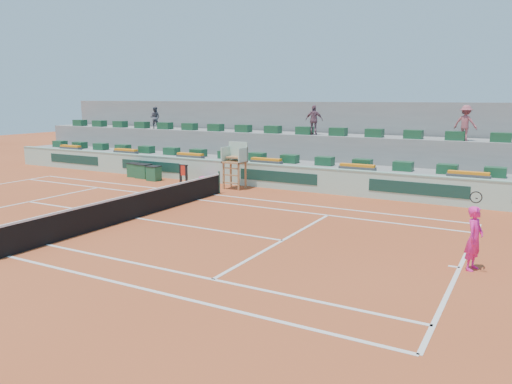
% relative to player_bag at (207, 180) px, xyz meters
% --- Properties ---
extents(ground, '(90.00, 90.00, 0.00)m').
position_rel_player_bag_xyz_m(ground, '(2.14, -7.94, -0.18)').
color(ground, '#983E1D').
rests_on(ground, ground).
extents(seating_tier_lower, '(36.00, 4.00, 1.20)m').
position_rel_player_bag_xyz_m(seating_tier_lower, '(2.14, 2.76, 0.42)').
color(seating_tier_lower, gray).
rests_on(seating_tier_lower, ground).
extents(seating_tier_upper, '(36.00, 2.40, 2.60)m').
position_rel_player_bag_xyz_m(seating_tier_upper, '(2.14, 4.36, 1.12)').
color(seating_tier_upper, gray).
rests_on(seating_tier_upper, ground).
extents(stadium_back_wall, '(36.00, 0.40, 4.40)m').
position_rel_player_bag_xyz_m(stadium_back_wall, '(2.14, 5.96, 2.02)').
color(stadium_back_wall, gray).
rests_on(stadium_back_wall, ground).
extents(player_bag, '(0.80, 0.35, 0.35)m').
position_rel_player_bag_xyz_m(player_bag, '(0.00, 0.00, 0.00)').
color(player_bag, '#F5208C').
rests_on(player_bag, ground).
extents(spectator_left, '(0.84, 0.74, 1.45)m').
position_rel_player_bag_xyz_m(spectator_left, '(-6.83, 3.90, 3.15)').
color(spectator_left, '#454551').
rests_on(spectator_left, seating_tier_upper).
extents(spectator_mid, '(1.03, 0.60, 1.64)m').
position_rel_player_bag_xyz_m(spectator_mid, '(4.73, 3.70, 3.24)').
color(spectator_mid, '#774F60').
rests_on(spectator_mid, seating_tier_upper).
extents(spectator_right, '(1.21, 0.86, 1.70)m').
position_rel_player_bag_xyz_m(spectator_right, '(12.55, 3.71, 3.27)').
color(spectator_right, '#994C55').
rests_on(spectator_right, seating_tier_upper).
extents(court_lines, '(23.89, 11.09, 0.01)m').
position_rel_player_bag_xyz_m(court_lines, '(2.14, -7.94, -0.17)').
color(court_lines, silver).
rests_on(court_lines, ground).
extents(tennis_net, '(0.10, 11.97, 1.10)m').
position_rel_player_bag_xyz_m(tennis_net, '(2.14, -7.94, 0.35)').
color(tennis_net, black).
rests_on(tennis_net, ground).
extents(advertising_hoarding, '(36.00, 0.34, 1.26)m').
position_rel_player_bag_xyz_m(advertising_hoarding, '(2.16, 0.55, 0.46)').
color(advertising_hoarding, '#A4CEB9').
rests_on(advertising_hoarding, ground).
extents(umpire_chair, '(1.10, 0.90, 2.40)m').
position_rel_player_bag_xyz_m(umpire_chair, '(2.14, -0.45, 1.37)').
color(umpire_chair, '#9A663A').
rests_on(umpire_chair, ground).
extents(seat_row_lower, '(32.90, 0.60, 0.44)m').
position_rel_player_bag_xyz_m(seat_row_lower, '(2.14, 1.86, 1.24)').
color(seat_row_lower, '#174729').
rests_on(seat_row_lower, seating_tier_lower).
extents(seat_row_upper, '(32.90, 0.60, 0.44)m').
position_rel_player_bag_xyz_m(seat_row_upper, '(2.14, 3.76, 2.64)').
color(seat_row_upper, '#174729').
rests_on(seat_row_upper, seating_tier_upper).
extents(flower_planters, '(26.80, 0.36, 0.28)m').
position_rel_player_bag_xyz_m(flower_planters, '(0.64, 1.06, 1.16)').
color(flower_planters, '#454545').
rests_on(flower_planters, seating_tier_lower).
extents(drink_cooler_a, '(0.72, 0.62, 0.84)m').
position_rel_player_bag_xyz_m(drink_cooler_a, '(-3.20, -0.63, 0.25)').
color(drink_cooler_a, '#1B5333').
rests_on(drink_cooler_a, ground).
extents(drink_cooler_b, '(0.82, 0.71, 0.84)m').
position_rel_player_bag_xyz_m(drink_cooler_b, '(-4.29, -0.26, 0.25)').
color(drink_cooler_b, '#1B5333').
rests_on(drink_cooler_b, ground).
extents(drink_cooler_c, '(0.68, 0.59, 0.84)m').
position_rel_player_bag_xyz_m(drink_cooler_c, '(-5.11, -0.16, 0.25)').
color(drink_cooler_c, '#1B5333').
rests_on(drink_cooler_c, ground).
extents(towel_rack, '(0.59, 0.10, 1.03)m').
position_rel_player_bag_xyz_m(towel_rack, '(-1.23, -0.46, 0.43)').
color(towel_rack, black).
rests_on(towel_rack, ground).
extents(tennis_player, '(0.57, 0.93, 2.28)m').
position_rel_player_bag_xyz_m(tennis_player, '(14.33, -7.95, 0.72)').
color(tennis_player, '#F5208C').
rests_on(tennis_player, ground).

